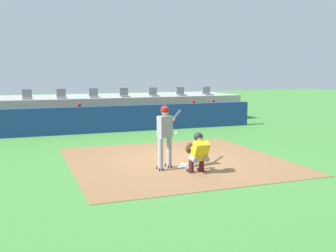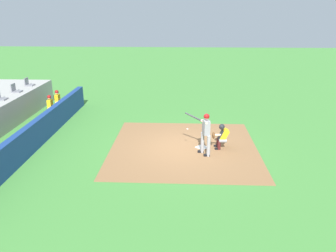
# 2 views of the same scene
# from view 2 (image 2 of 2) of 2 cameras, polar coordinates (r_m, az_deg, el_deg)

# --- Properties ---
(ground_plane) EXTENTS (80.00, 80.00, 0.00)m
(ground_plane) POSITION_cam_2_polar(r_m,az_deg,el_deg) (14.50, 2.77, -3.76)
(ground_plane) COLOR #428438
(dirt_infield) EXTENTS (6.40, 6.40, 0.01)m
(dirt_infield) POSITION_cam_2_polar(r_m,az_deg,el_deg) (14.50, 2.77, -3.74)
(dirt_infield) COLOR olive
(dirt_infield) RESTS_ON ground
(home_plate) EXTENTS (0.62, 0.62, 0.02)m
(home_plate) POSITION_cam_2_polar(r_m,az_deg,el_deg) (14.52, 5.94, -3.72)
(home_plate) COLOR white
(home_plate) RESTS_ON dirt_infield
(batter_at_plate) EXTENTS (1.09, 1.06, 1.80)m
(batter_at_plate) POSITION_cam_2_polar(r_m,az_deg,el_deg) (13.52, 6.55, -0.93)
(batter_at_plate) COLOR #99999E
(batter_at_plate) RESTS_ON ground
(catcher_crouched) EXTENTS (0.49, 1.84, 1.13)m
(catcher_crouched) POSITION_cam_2_polar(r_m,az_deg,el_deg) (14.36, 9.26, -1.63)
(catcher_crouched) COLOR gray
(catcher_crouched) RESTS_ON ground
(dugout_wall) EXTENTS (13.00, 0.30, 1.20)m
(dugout_wall) POSITION_cam_2_polar(r_m,az_deg,el_deg) (15.64, -21.75, -1.06)
(dugout_wall) COLOR navy
(dugout_wall) RESTS_ON ground
(dugout_bench) EXTENTS (11.80, 0.44, 0.45)m
(dugout_bench) POSITION_cam_2_polar(r_m,az_deg,el_deg) (16.20, -24.81, -2.21)
(dugout_bench) COLOR olive
(dugout_bench) RESTS_ON ground
(dugout_player_1) EXTENTS (0.49, 0.70, 1.30)m
(dugout_player_1) POSITION_cam_2_polar(r_m,az_deg,el_deg) (19.37, -19.52, 3.33)
(dugout_player_1) COLOR #939399
(dugout_player_1) RESTS_ON ground
(dugout_player_2) EXTENTS (0.49, 0.70, 1.30)m
(dugout_player_2) POSITION_cam_2_polar(r_m,az_deg,el_deg) (20.40, -18.37, 4.25)
(dugout_player_2) COLOR #939399
(dugout_player_2) RESTS_ON ground
(stadium_seat_5) EXTENTS (0.46, 0.46, 0.48)m
(stadium_seat_5) POSITION_cam_2_polar(r_m,az_deg,el_deg) (18.75, -27.25, 4.46)
(stadium_seat_5) COLOR slate
(stadium_seat_5) RESTS_ON stands_platform
(stadium_seat_6) EXTENTS (0.46, 0.46, 0.48)m
(stadium_seat_6) POSITION_cam_2_polar(r_m,az_deg,el_deg) (20.14, -25.06, 5.73)
(stadium_seat_6) COLOR slate
(stadium_seat_6) RESTS_ON stands_platform
(stadium_seat_7) EXTENTS (0.46, 0.46, 0.48)m
(stadium_seat_7) POSITION_cam_2_polar(r_m,az_deg,el_deg) (21.55, -23.15, 6.82)
(stadium_seat_7) COLOR slate
(stadium_seat_7) RESTS_ON stands_platform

